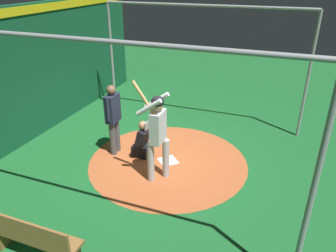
{
  "coord_description": "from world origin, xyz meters",
  "views": [
    {
      "loc": [
        2.37,
        -6.19,
        4.15
      ],
      "look_at": [
        0.0,
        0.0,
        0.95
      ],
      "focal_mm": 34.31,
      "sensor_mm": 36.0,
      "label": 1
    }
  ],
  "objects_px": {
    "umpire": "(113,116)",
    "catcher": "(143,142)",
    "batter": "(157,130)",
    "bench": "(32,237)",
    "home_plate": "(168,161)"
  },
  "relations": [
    {
      "from": "umpire",
      "to": "catcher",
      "type": "bearing_deg",
      "value": 8.79
    },
    {
      "from": "batter",
      "to": "bench",
      "type": "relative_size",
      "value": 1.42
    },
    {
      "from": "batter",
      "to": "umpire",
      "type": "bearing_deg",
      "value": 155.14
    },
    {
      "from": "batter",
      "to": "catcher",
      "type": "relative_size",
      "value": 2.4
    },
    {
      "from": "home_plate",
      "to": "umpire",
      "type": "relative_size",
      "value": 0.24
    },
    {
      "from": "umpire",
      "to": "bench",
      "type": "distance_m",
      "value": 3.48
    },
    {
      "from": "batter",
      "to": "bench",
      "type": "height_order",
      "value": "batter"
    },
    {
      "from": "catcher",
      "to": "umpire",
      "type": "height_order",
      "value": "umpire"
    },
    {
      "from": "catcher",
      "to": "bench",
      "type": "distance_m",
      "value": 3.53
    },
    {
      "from": "batter",
      "to": "bench",
      "type": "distance_m",
      "value": 3.0
    },
    {
      "from": "home_plate",
      "to": "umpire",
      "type": "distance_m",
      "value": 1.72
    },
    {
      "from": "umpire",
      "to": "bench",
      "type": "height_order",
      "value": "umpire"
    },
    {
      "from": "batter",
      "to": "umpire",
      "type": "distance_m",
      "value": 1.6
    },
    {
      "from": "batter",
      "to": "catcher",
      "type": "xyz_separation_m",
      "value": [
        -0.72,
        0.78,
        -0.84
      ]
    },
    {
      "from": "bench",
      "to": "batter",
      "type": "bearing_deg",
      "value": 70.55
    }
  ]
}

